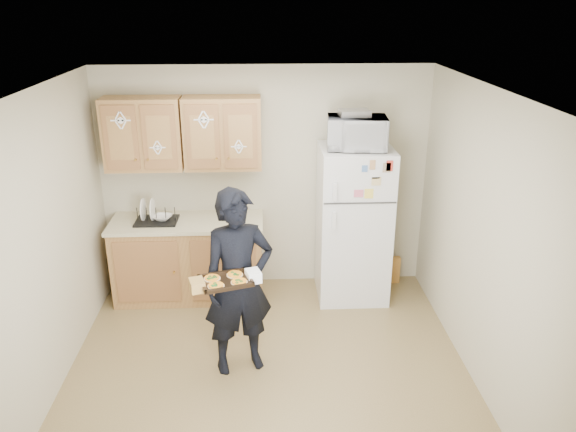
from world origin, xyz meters
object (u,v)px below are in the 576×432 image
(person, at_px, (239,283))
(baking_tray, at_px, (226,282))
(dish_rack, at_px, (156,214))
(refrigerator, at_px, (353,224))
(microwave, at_px, (357,133))

(person, height_order, baking_tray, person)
(person, distance_m, dish_rack, 1.62)
(person, xyz_separation_m, dish_rack, (-0.92, 1.33, 0.14))
(refrigerator, xyz_separation_m, baking_tray, (-1.28, -1.57, 0.17))
(dish_rack, bearing_deg, person, -55.27)
(dish_rack, bearing_deg, refrigerator, -1.10)
(person, distance_m, baking_tray, 0.34)
(person, relative_size, microwave, 2.85)
(refrigerator, relative_size, microwave, 2.86)
(refrigerator, relative_size, dish_rack, 3.84)
(baking_tray, bearing_deg, microwave, 32.85)
(refrigerator, xyz_separation_m, dish_rack, (-2.12, 0.04, 0.14))
(microwave, bearing_deg, dish_rack, -177.17)
(person, relative_size, dish_rack, 3.83)
(person, xyz_separation_m, microwave, (1.18, 1.24, 1.02))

